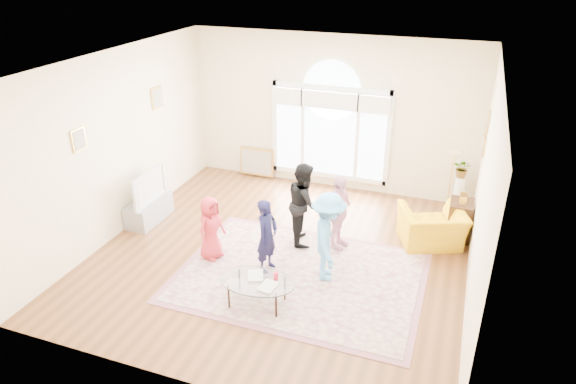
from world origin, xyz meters
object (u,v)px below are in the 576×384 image
(area_rug, at_px, (300,276))
(armchair, at_px, (431,227))
(television, at_px, (146,186))
(tv_console, at_px, (149,210))
(coffee_table, at_px, (257,282))

(area_rug, bearing_deg, armchair, 43.11)
(television, height_order, armchair, television)
(tv_console, distance_m, armchair, 5.17)
(tv_console, height_order, coffee_table, coffee_table)
(television, xyz_separation_m, armchair, (5.08, 0.91, -0.39))
(tv_console, relative_size, coffee_table, 0.87)
(television, distance_m, coffee_table, 3.36)
(coffee_table, xyz_separation_m, armchair, (2.18, 2.56, -0.07))
(area_rug, bearing_deg, tv_console, 166.47)
(area_rug, bearing_deg, coffee_table, -112.67)
(tv_console, height_order, armchair, armchair)
(coffee_table, bearing_deg, area_rug, 64.49)
(television, bearing_deg, tv_console, 180.00)
(tv_console, bearing_deg, television, 0.00)
(coffee_table, height_order, armchair, armchair)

